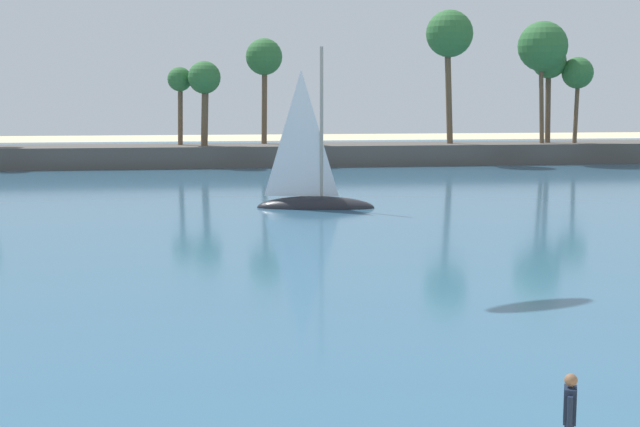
% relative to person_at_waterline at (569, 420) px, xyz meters
% --- Properties ---
extents(sea, '(220.00, 104.25, 0.06)m').
position_rel_person_at_waterline_xyz_m(sea, '(-4.25, 52.00, -0.86)').
color(sea, '#33607F').
rests_on(sea, ground).
extents(palm_headland, '(82.10, 6.26, 13.15)m').
position_rel_person_at_waterline_xyz_m(palm_headland, '(-2.08, 64.12, 2.45)').
color(palm_headland, '#514C47').
rests_on(palm_headland, ground).
extents(person_at_waterline, '(0.32, 0.51, 1.67)m').
position_rel_person_at_waterline_xyz_m(person_at_waterline, '(0.00, 0.00, 0.00)').
color(person_at_waterline, '#141E33').
rests_on(person_at_waterline, ground).
extents(sailboat_near_shore, '(6.50, 3.00, 9.08)m').
position_rel_person_at_waterline_xyz_m(sailboat_near_shore, '(0.42, 34.64, -0.02)').
color(sailboat_near_shore, black).
rests_on(sailboat_near_shore, sea).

